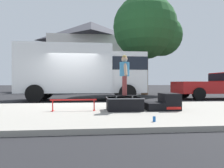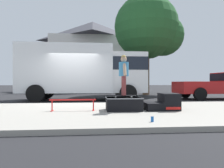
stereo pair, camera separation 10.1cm
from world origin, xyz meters
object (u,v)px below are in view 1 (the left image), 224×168
at_px(grind_rail, 74,102).
at_px(pickup_truck_red, 224,84).
at_px(skate_box, 124,103).
at_px(skater_kid, 124,72).
at_px(kicker_ramp, 164,103).
at_px(soda_can, 154,119).
at_px(skateboard, 124,96).
at_px(street_tree_main, 148,29).
at_px(box_truck, 84,70).

xyz_separation_m(grind_rail, pickup_truck_red, (8.69, 5.27, 0.50)).
xyz_separation_m(skate_box, skater_kid, (-0.00, -0.05, 1.01)).
height_order(kicker_ramp, soda_can, kicker_ramp).
xyz_separation_m(skateboard, street_tree_main, (3.64, 9.96, 4.80)).
distance_m(skate_box, skateboard, 0.26).
bearing_deg(pickup_truck_red, skateboard, -142.79).
bearing_deg(kicker_ramp, pickup_truck_red, 42.72).
xyz_separation_m(grind_rail, skater_kid, (1.59, -0.12, 0.96)).
bearing_deg(skate_box, kicker_ramp, -0.02).
bearing_deg(kicker_ramp, grind_rail, 178.67).
height_order(kicker_ramp, grind_rail, kicker_ramp).
height_order(kicker_ramp, skateboard, kicker_ramp).
relative_size(skateboard, street_tree_main, 0.10).
height_order(skate_box, pickup_truck_red, pickup_truck_red).
relative_size(skate_box, skater_kid, 0.88).
bearing_deg(skateboard, soda_can, -78.61).
relative_size(grind_rail, pickup_truck_red, 0.25).
bearing_deg(skateboard, pickup_truck_red, 37.21).
bearing_deg(skate_box, grind_rail, 177.59).
relative_size(grind_rail, street_tree_main, 0.18).
distance_m(kicker_ramp, box_truck, 6.10).
xyz_separation_m(skate_box, box_truck, (-1.48, 5.24, 1.36)).
bearing_deg(street_tree_main, skater_kid, -110.08).
relative_size(kicker_ramp, street_tree_main, 0.13).
distance_m(skate_box, skater_kid, 1.01).
bearing_deg(kicker_ramp, skater_kid, -177.70).
xyz_separation_m(skateboard, soda_can, (0.37, -1.85, -0.41)).
relative_size(grind_rail, box_truck, 0.21).
bearing_deg(kicker_ramp, box_truck, 118.09).
bearing_deg(skateboard, street_tree_main, 69.92).
relative_size(skate_box, pickup_truck_red, 0.19).
distance_m(skateboard, box_truck, 5.61).
height_order(grind_rail, soda_can, grind_rail).
distance_m(grind_rail, soda_can, 2.79).
bearing_deg(skater_kid, box_truck, 105.62).
height_order(skater_kid, pickup_truck_red, skater_kid).
bearing_deg(skater_kid, skate_box, 86.80).
xyz_separation_m(skate_box, skateboard, (-0.00, -0.05, 0.25)).
xyz_separation_m(grind_rail, street_tree_main, (5.23, 9.84, 5.00)).
bearing_deg(box_truck, skate_box, -74.20).
relative_size(box_truck, pickup_truck_red, 1.21).
distance_m(pickup_truck_red, street_tree_main, 7.28).
distance_m(grind_rail, skateboard, 1.61).
relative_size(skate_box, grind_rail, 0.77).
xyz_separation_m(kicker_ramp, soda_can, (-0.95, -1.90, -0.16)).
bearing_deg(skater_kid, kicker_ramp, 2.30).
relative_size(pickup_truck_red, street_tree_main, 0.70).
bearing_deg(grind_rail, street_tree_main, 62.00).
relative_size(kicker_ramp, pickup_truck_red, 0.18).
bearing_deg(pickup_truck_red, box_truck, -179.37).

